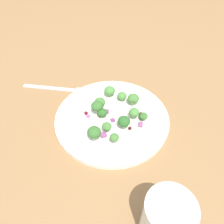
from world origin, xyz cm
name	(u,v)px	position (x,y,z in cm)	size (l,w,h in cm)	color
ground_plane	(102,126)	(0.00, 0.00, -1.00)	(180.00, 180.00, 2.00)	olive
plate	(112,117)	(-2.15, -1.52, 0.86)	(26.86, 26.86, 1.70)	white
dressing_pool	(112,116)	(-2.15, -1.52, 1.30)	(15.58, 15.58, 0.20)	white
broccoli_floret_0	(96,133)	(-0.32, 5.91, 3.68)	(2.92, 2.92, 2.96)	#9EC684
broccoli_floret_1	(143,116)	(-9.42, -1.98, 2.45)	(1.98, 1.98, 2.00)	#8EB77A
broccoli_floret_2	(107,127)	(-2.06, 3.30, 3.03)	(2.10, 2.10, 2.13)	#8EB77A
broccoli_floret_3	(133,99)	(-6.32, -6.63, 3.12)	(2.84, 2.84, 2.87)	#ADD18E
broccoli_floret_4	(134,113)	(-7.21, -2.03, 3.12)	(2.39, 2.39, 2.42)	#8EB77A
broccoli_floret_5	(97,106)	(1.42, -1.69, 3.68)	(2.80, 2.80, 2.83)	#ADD18E
broccoli_floret_6	(122,96)	(-3.40, -7.40, 2.73)	(2.35, 2.35, 2.38)	#8EB77A
broccoli_floret_7	(109,91)	(0.08, -8.36, 2.97)	(2.77, 2.77, 2.80)	#8EB77A
broccoli_floret_8	(114,138)	(-4.30, 5.90, 3.14)	(1.94, 1.94, 1.96)	#9EC684
broccoli_floret_9	(100,102)	(1.32, -3.72, 3.06)	(2.60, 2.60, 2.63)	#ADD18E
broccoli_floret_10	(104,113)	(-0.36, -0.83, 2.69)	(2.30, 2.30, 2.33)	#9EC684
broccoli_floret_11	(124,121)	(-5.46, 1.33, 3.36)	(2.78, 2.78, 2.81)	#8EB77A
cranberry_0	(130,128)	(-6.95, 1.76, 1.98)	(0.75, 0.75, 0.75)	#4C0A14
cranberry_1	(141,114)	(-8.80, -2.85, 2.09)	(1.00, 1.00, 1.00)	#4C0A14
cranberry_2	(86,113)	(4.01, -0.81, 1.68)	(0.89, 0.89, 0.89)	maroon
onion_bit_0	(88,118)	(3.25, 0.46, 1.52)	(0.91, 0.83, 0.42)	#A35B93
onion_bit_1	(113,119)	(-2.65, -0.31, 1.61)	(0.97, 0.87, 0.56)	#843D75
onion_bit_2	(103,135)	(-1.61, 4.76, 1.92)	(1.28, 1.30, 0.48)	#934C84
onion_bit_3	(141,125)	(-9.10, 0.09, 1.81)	(0.94, 1.28, 0.48)	#934C84
onion_bit_4	(107,112)	(-0.75, -2.32, 1.72)	(0.96, 0.90, 0.56)	#843D75
fork	(60,89)	(14.29, -9.40, 0.25)	(18.68, 3.18, 0.50)	silver
water_glass	(166,220)	(-15.15, 20.40, 4.86)	(7.33, 7.33, 9.73)	silver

